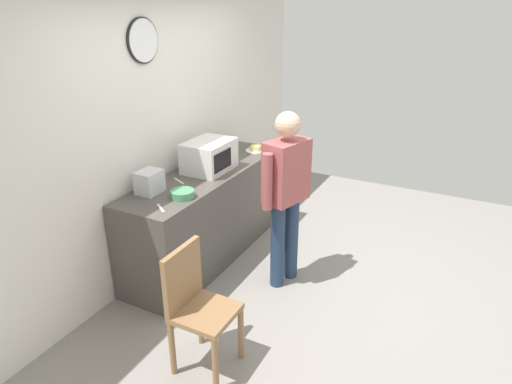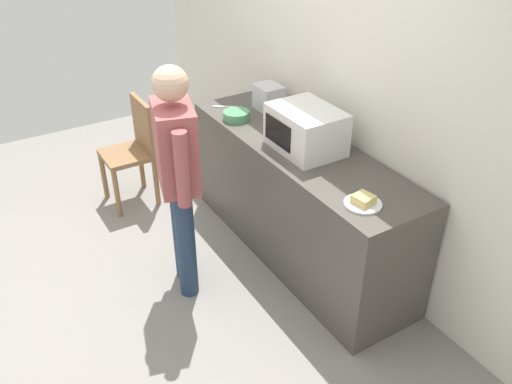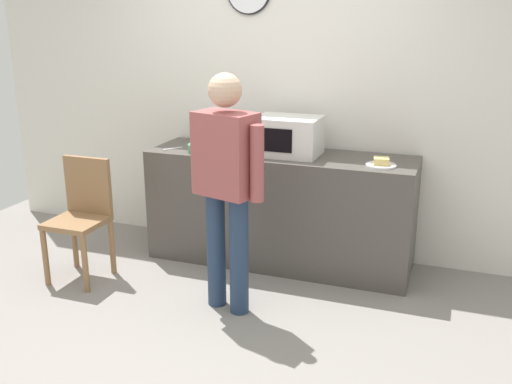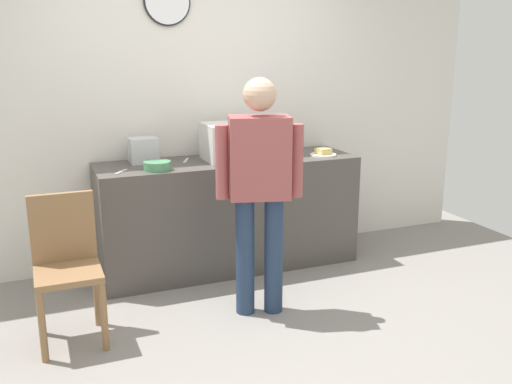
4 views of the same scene
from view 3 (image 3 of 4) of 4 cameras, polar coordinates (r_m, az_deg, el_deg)
ground_plane at (r=3.96m, az=-5.75°, el=-13.10°), size 6.00×6.00×0.00m
back_wall at (r=4.96m, az=1.86°, el=9.16°), size 5.40×0.13×2.60m
kitchen_counter at (r=4.75m, az=2.37°, el=-1.66°), size 2.15×0.62×0.92m
microwave at (r=4.57m, az=3.16°, el=5.54°), size 0.50×0.39×0.30m
sandwich_plate at (r=4.32m, az=12.23°, el=2.77°), size 0.22×0.22×0.07m
salad_bowl at (r=4.69m, az=-5.50°, el=4.32°), size 0.20×0.20×0.07m
toaster at (r=4.97m, az=-4.35°, el=5.87°), size 0.22×0.18×0.20m
fork_utensil at (r=4.83m, az=-8.21°, el=4.26°), size 0.12×0.15×0.01m
spoon_utensil at (r=4.81m, az=-1.06°, el=4.36°), size 0.09×0.16×0.01m
person_standing at (r=3.83m, az=-2.95°, el=1.48°), size 0.57×0.34×1.64m
wooden_chair at (r=4.67m, az=-16.76°, el=-1.95°), size 0.40×0.40×0.94m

